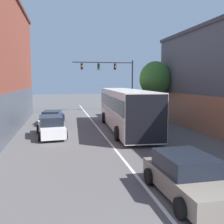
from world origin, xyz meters
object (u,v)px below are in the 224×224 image
(street_tree_near, at_px, (155,79))
(parked_car_left_mid, at_px, (51,127))
(parked_car_left_near, at_px, (52,117))
(traffic_signal_gantry, at_px, (113,74))
(bus, at_px, (126,107))
(hatchback_foreground, at_px, (187,177))

(street_tree_near, bearing_deg, parked_car_left_mid, -149.17)
(parked_car_left_near, xyz_separation_m, parked_car_left_mid, (0.10, -6.17, 0.12))
(traffic_signal_gantry, bearing_deg, bus, -96.96)
(hatchback_foreground, xyz_separation_m, parked_car_left_mid, (-4.98, 11.01, 0.03))
(bus, height_order, parked_car_left_mid, bus)
(bus, xyz_separation_m, parked_car_left_near, (-6.01, 4.60, -1.25))
(traffic_signal_gantry, height_order, street_tree_near, traffic_signal_gantry)
(bus, xyz_separation_m, hatchback_foreground, (-0.93, -12.57, -1.17))
(bus, xyz_separation_m, street_tree_near, (4.17, 4.45, 2.34))
(hatchback_foreground, distance_m, parked_car_left_mid, 12.08)
(parked_car_left_mid, bearing_deg, hatchback_foreground, -162.48)
(bus, height_order, parked_car_left_near, bus)
(hatchback_foreground, height_order, parked_car_left_mid, parked_car_left_mid)
(bus, relative_size, parked_car_left_near, 2.79)
(bus, xyz_separation_m, traffic_signal_gantry, (1.61, 13.15, 3.12))
(traffic_signal_gantry, distance_m, street_tree_near, 9.10)
(bus, height_order, traffic_signal_gantry, traffic_signal_gantry)
(hatchback_foreground, bearing_deg, parked_car_left_mid, 22.90)
(bus, bearing_deg, hatchback_foreground, 178.34)
(hatchback_foreground, relative_size, street_tree_near, 0.71)
(bus, distance_m, parked_car_left_mid, 6.22)
(hatchback_foreground, xyz_separation_m, street_tree_near, (5.10, 17.02, 3.51))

